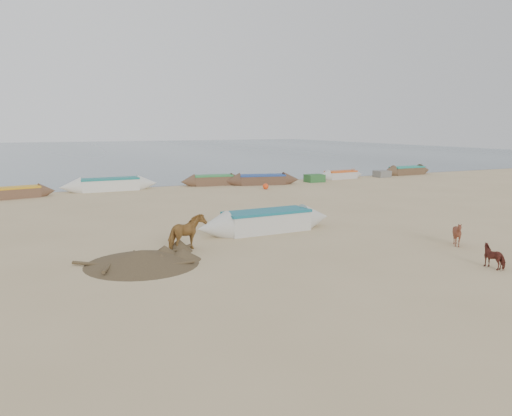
{
  "coord_description": "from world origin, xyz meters",
  "views": [
    {
      "loc": [
        -9.64,
        -16.54,
        4.75
      ],
      "look_at": [
        0.0,
        4.0,
        1.0
      ],
      "focal_mm": 35.0,
      "sensor_mm": 36.0,
      "label": 1
    }
  ],
  "objects_px": {
    "near_canoe": "(267,221)",
    "cow_adult": "(187,233)",
    "calf_right": "(495,256)",
    "calf_front": "(458,234)"
  },
  "relations": [
    {
      "from": "near_canoe",
      "to": "cow_adult",
      "type": "bearing_deg",
      "value": -159.62
    },
    {
      "from": "cow_adult",
      "to": "calf_right",
      "type": "distance_m",
      "value": 10.99
    },
    {
      "from": "calf_front",
      "to": "near_canoe",
      "type": "height_order",
      "value": "calf_front"
    },
    {
      "from": "near_canoe",
      "to": "calf_right",
      "type": "bearing_deg",
      "value": -65.2
    },
    {
      "from": "cow_adult",
      "to": "calf_front",
      "type": "relative_size",
      "value": 1.62
    },
    {
      "from": "calf_front",
      "to": "near_canoe",
      "type": "distance_m",
      "value": 8.03
    },
    {
      "from": "calf_front",
      "to": "calf_right",
      "type": "relative_size",
      "value": 1.26
    },
    {
      "from": "cow_adult",
      "to": "near_canoe",
      "type": "relative_size",
      "value": 0.24
    },
    {
      "from": "cow_adult",
      "to": "calf_front",
      "type": "xyz_separation_m",
      "value": [
        9.97,
        -3.89,
        -0.19
      ]
    },
    {
      "from": "cow_adult",
      "to": "calf_right",
      "type": "height_order",
      "value": "cow_adult"
    }
  ]
}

